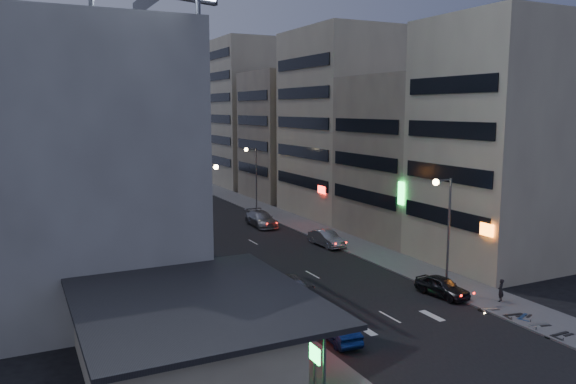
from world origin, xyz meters
TOP-DOWN VIEW (x-y plane):
  - ground at (0.00, 0.00)m, footprint 180.00×180.00m
  - sidewalk_left at (-8.00, 30.00)m, footprint 4.00×120.00m
  - sidewalk_right at (8.00, 30.00)m, footprint 4.00×120.00m
  - food_court at (-13.90, 2.00)m, footprint 11.00×13.00m
  - white_building at (-17.00, 20.00)m, footprint 14.00×24.00m
  - shophouse_near at (15.00, 10.50)m, footprint 10.00×11.00m
  - shophouse_mid at (15.50, 22.00)m, footprint 11.00×12.00m
  - shophouse_far at (15.00, 35.00)m, footprint 10.00×14.00m
  - far_left_a at (-15.50, 45.00)m, footprint 11.00×10.00m
  - far_left_b at (-16.00, 58.00)m, footprint 12.00×10.00m
  - far_right_a at (15.50, 50.00)m, footprint 11.00×12.00m
  - far_right_b at (16.00, 64.00)m, footprint 12.00×12.00m
  - street_lamp_right_near at (5.90, 6.00)m, footprint 1.60×0.44m
  - street_lamp_left at (-5.90, 22.00)m, footprint 1.60×0.44m
  - street_lamp_right_far at (5.90, 40.00)m, footprint 1.60×0.44m
  - parked_car_right_near at (5.60, 5.63)m, footprint 2.13×4.22m
  - parked_car_right_mid at (5.60, 21.50)m, footprint 1.71×4.53m
  - parked_car_left at (-5.10, 35.67)m, footprint 2.54×4.78m
  - parked_car_right_far at (3.69, 32.51)m, footprint 2.52×5.71m
  - road_car_blue at (-4.79, 2.38)m, footprint 1.72×3.98m
  - road_car_silver at (-4.12, 10.14)m, footprint 2.99×5.85m
  - person at (8.11, 2.83)m, footprint 0.66×0.58m
  - scooter_black_a at (7.56, -2.56)m, footprint 0.70×2.02m
  - scooter_silver_a at (7.62, -1.14)m, footprint 1.02×1.98m
  - scooter_blue at (7.74, 0.55)m, footprint 1.30×1.96m
  - scooter_black_b at (7.59, 0.67)m, footprint 0.99×2.05m
  - scooter_silver_b at (6.96, 2.04)m, footprint 0.95×1.67m

SIDE VIEW (x-z plane):
  - ground at x=0.00m, z-range 0.00..0.00m
  - sidewalk_left at x=-8.00m, z-range 0.00..0.12m
  - sidewalk_right at x=8.00m, z-range 0.00..0.12m
  - scooter_silver_b at x=6.96m, z-range 0.12..1.09m
  - road_car_blue at x=-4.79m, z-range 0.00..1.27m
  - parked_car_left at x=-5.10m, z-range 0.00..1.28m
  - parked_car_right_near at x=5.60m, z-range 0.00..1.38m
  - scooter_blue at x=7.74m, z-range 0.12..1.26m
  - scooter_silver_a at x=7.62m, z-range 0.12..1.27m
  - scooter_black_b at x=7.59m, z-range 0.12..1.32m
  - scooter_black_a at x=7.56m, z-range 0.12..1.35m
  - parked_car_right_mid at x=5.60m, z-range 0.00..1.47m
  - road_car_silver at x=-4.12m, z-range 0.00..1.62m
  - parked_car_right_far at x=3.69m, z-range 0.00..1.63m
  - person at x=8.11m, z-range 0.12..1.64m
  - food_court at x=-13.90m, z-range 0.05..3.92m
  - street_lamp_right_near at x=5.90m, z-range 1.35..9.37m
  - street_lamp_left at x=-5.90m, z-range 1.35..9.37m
  - street_lamp_right_far at x=5.90m, z-range 1.35..9.37m
  - far_left_b at x=-16.00m, z-range 0.00..15.00m
  - shophouse_mid at x=15.50m, z-range 0.00..16.00m
  - white_building at x=-17.00m, z-range 0.00..18.00m
  - far_right_a at x=15.50m, z-range 0.00..18.00m
  - shophouse_near at x=15.00m, z-range 0.00..20.00m
  - far_left_a at x=-15.50m, z-range 0.00..20.00m
  - shophouse_far at x=15.00m, z-range 0.00..22.00m
  - far_right_b at x=16.00m, z-range 0.00..24.00m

